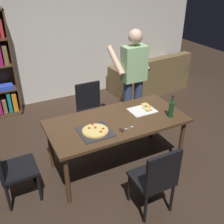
{
  "coord_description": "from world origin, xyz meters",
  "views": [
    {
      "loc": [
        -1.41,
        -2.64,
        2.53
      ],
      "look_at": [
        0.0,
        0.15,
        0.8
      ],
      "focal_mm": 41.97,
      "sensor_mm": 36.0,
      "label": 1
    }
  ],
  "objects": [
    {
      "name": "kitchen_scissors",
      "position": [
        -0.03,
        -0.25,
        0.76
      ],
      "size": [
        0.19,
        0.09,
        0.01
      ],
      "color": "silver",
      "rests_on": "dining_table"
    },
    {
      "name": "ground_plane",
      "position": [
        0.0,
        0.0,
        0.0
      ],
      "size": [
        12.0,
        12.0,
        0.0
      ],
      "primitive_type": "plane",
      "color": "#38281E"
    },
    {
      "name": "back_wall",
      "position": [
        0.0,
        2.6,
        1.4
      ],
      "size": [
        6.4,
        0.1,
        2.8
      ],
      "primitive_type": "cube",
      "color": "silver",
      "rests_on": "ground_plane"
    },
    {
      "name": "pepperoni_pizza_on_tray",
      "position": [
        -0.38,
        -0.14,
        0.77
      ],
      "size": [
        0.39,
        0.39,
        0.04
      ],
      "color": "#2D2D33",
      "rests_on": "dining_table"
    },
    {
      "name": "person_serving_pizza",
      "position": [
        0.66,
        0.71,
        1.0
      ],
      "size": [
        0.55,
        0.54,
        1.75
      ],
      "color": "#38476B",
      "rests_on": "ground_plane"
    },
    {
      "name": "chair_far_side",
      "position": [
        0.0,
        0.93,
        0.51
      ],
      "size": [
        0.42,
        0.42,
        0.9
      ],
      "color": "black",
      "rests_on": "ground_plane"
    },
    {
      "name": "pizza_slices_on_towel",
      "position": [
        0.47,
        0.08,
        0.76
      ],
      "size": [
        0.36,
        0.29,
        0.03
      ],
      "color": "white",
      "rests_on": "dining_table"
    },
    {
      "name": "chair_left_end",
      "position": [
        -1.41,
        0.0,
        0.51
      ],
      "size": [
        0.42,
        0.42,
        0.9
      ],
      "color": "black",
      "rests_on": "ground_plane"
    },
    {
      "name": "dining_table",
      "position": [
        0.0,
        0.0,
        0.68
      ],
      "size": [
        1.85,
        0.89,
        0.75
      ],
      "color": "#4C331E",
      "rests_on": "ground_plane"
    },
    {
      "name": "couch",
      "position": [
        1.91,
        1.99,
        0.3
      ],
      "size": [
        1.78,
        1.01,
        0.85
      ],
      "color": "brown",
      "rests_on": "ground_plane"
    },
    {
      "name": "chair_near_camera",
      "position": [
        -0.0,
        -0.93,
        0.51
      ],
      "size": [
        0.42,
        0.42,
        0.9
      ],
      "color": "black",
      "rests_on": "ground_plane"
    },
    {
      "name": "wine_bottle",
      "position": [
        0.69,
        -0.24,
        0.87
      ],
      "size": [
        0.07,
        0.07,
        0.32
      ],
      "color": "#194723",
      "rests_on": "dining_table"
    }
  ]
}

